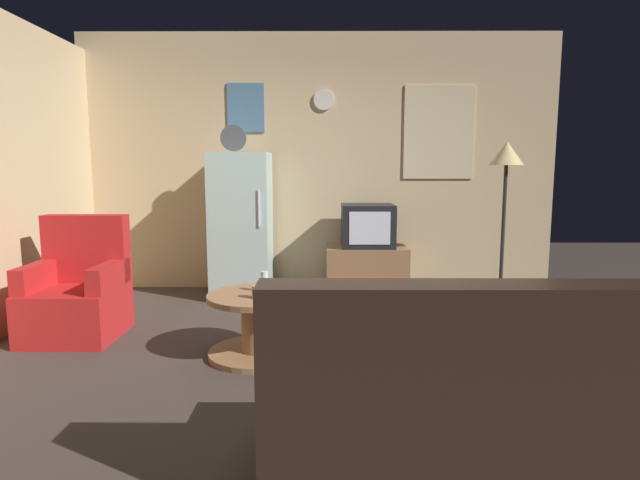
% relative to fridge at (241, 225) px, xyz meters
% --- Properties ---
extents(ground_plane, '(12.00, 12.00, 0.00)m').
position_rel_fridge_xyz_m(ground_plane, '(0.79, -2.00, -0.75)').
color(ground_plane, '#3D332D').
extents(wall_with_art, '(5.20, 0.12, 2.79)m').
position_rel_fridge_xyz_m(wall_with_art, '(0.80, 0.45, 0.64)').
color(wall_with_art, '#D1B284').
rests_on(wall_with_art, ground_plane).
extents(fridge, '(0.60, 0.62, 1.77)m').
position_rel_fridge_xyz_m(fridge, '(0.00, 0.00, 0.00)').
color(fridge, silver).
rests_on(fridge, ground_plane).
extents(tv_stand, '(0.84, 0.53, 0.53)m').
position_rel_fridge_xyz_m(tv_stand, '(1.31, 0.02, -0.49)').
color(tv_stand, '#8E6642').
rests_on(tv_stand, ground_plane).
extents(crt_tv, '(0.54, 0.51, 0.44)m').
position_rel_fridge_xyz_m(crt_tv, '(1.32, 0.02, -0.01)').
color(crt_tv, black).
rests_on(crt_tv, tv_stand).
extents(standing_lamp, '(0.32, 0.32, 1.59)m').
position_rel_fridge_xyz_m(standing_lamp, '(2.57, -0.44, 0.60)').
color(standing_lamp, '#332D28').
rests_on(standing_lamp, ground_plane).
extents(coffee_table, '(0.72, 0.72, 0.46)m').
position_rel_fridge_xyz_m(coffee_table, '(0.39, -1.78, -0.53)').
color(coffee_table, '#8E6642').
rests_on(coffee_table, ground_plane).
extents(wine_glass, '(0.05, 0.05, 0.15)m').
position_rel_fridge_xyz_m(wine_glass, '(0.43, -1.71, -0.22)').
color(wine_glass, silver).
rests_on(wine_glass, coffee_table).
extents(mug_ceramic_white, '(0.08, 0.08, 0.09)m').
position_rel_fridge_xyz_m(mug_ceramic_white, '(0.58, -1.91, -0.25)').
color(mug_ceramic_white, silver).
rests_on(mug_ceramic_white, coffee_table).
extents(mug_ceramic_tan, '(0.08, 0.08, 0.09)m').
position_rel_fridge_xyz_m(mug_ceramic_tan, '(0.40, -1.90, -0.25)').
color(mug_ceramic_tan, tan).
rests_on(mug_ceramic_tan, coffee_table).
extents(armchair, '(0.68, 0.68, 0.96)m').
position_rel_fridge_xyz_m(armchair, '(-1.12, -1.32, -0.42)').
color(armchair, red).
rests_on(armchair, ground_plane).
extents(couch, '(1.70, 0.80, 0.92)m').
position_rel_fridge_xyz_m(couch, '(1.45, -3.29, -0.44)').
color(couch, black).
rests_on(couch, ground_plane).
extents(book_stack, '(0.22, 0.14, 0.09)m').
position_rel_fridge_xyz_m(book_stack, '(1.92, -0.05, -0.71)').
color(book_stack, '#A0C5AC').
rests_on(book_stack, ground_plane).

